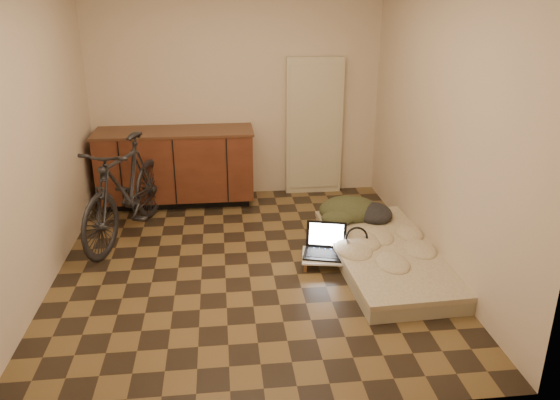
{
  "coord_description": "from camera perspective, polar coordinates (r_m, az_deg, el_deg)",
  "views": [
    {
      "loc": [
        -0.22,
        -4.62,
        2.42
      ],
      "look_at": [
        0.33,
        0.23,
        0.55
      ],
      "focal_mm": 35.0,
      "sensor_mm": 36.0,
      "label": 1
    }
  ],
  "objects": [
    {
      "name": "appliance_panel",
      "position": [
        6.85,
        3.57,
        7.65
      ],
      "size": [
        0.7,
        0.1,
        1.7
      ],
      "primitive_type": "cube",
      "color": "beige",
      "rests_on": "ground"
    },
    {
      "name": "cabinets",
      "position": [
        6.64,
        -10.77,
        3.47
      ],
      "size": [
        1.84,
        0.62,
        0.91
      ],
      "color": "black",
      "rests_on": "ground"
    },
    {
      "name": "laptop",
      "position": [
        5.21,
        4.73,
        -5.0
      ],
      "size": [
        0.46,
        0.44,
        0.26
      ],
      "rotation": [
        0.0,
        0.0,
        -0.27
      ],
      "color": "black",
      "rests_on": "lap_desk"
    },
    {
      "name": "room_shell",
      "position": [
        4.76,
        -3.68,
        7.28
      ],
      "size": [
        3.5,
        4.0,
        2.6
      ],
      "color": "brown",
      "rests_on": "ground"
    },
    {
      "name": "mouse",
      "position": [
        5.21,
        7.92,
        -5.56
      ],
      "size": [
        0.08,
        0.12,
        0.04
      ],
      "primitive_type": "ellipsoid",
      "rotation": [
        0.0,
        0.0,
        0.19
      ],
      "color": "silver",
      "rests_on": "lap_desk"
    },
    {
      "name": "bicycle",
      "position": [
        5.79,
        -15.87,
        1.57
      ],
      "size": [
        1.08,
        1.87,
        1.16
      ],
      "primitive_type": "imported",
      "rotation": [
        0.0,
        0.0,
        -0.33
      ],
      "color": "black",
      "rests_on": "ground"
    },
    {
      "name": "clothing_pile",
      "position": [
        5.88,
        7.92,
        -0.37
      ],
      "size": [
        0.71,
        0.6,
        0.27
      ],
      "primitive_type": null,
      "rotation": [
        0.0,
        0.0,
        0.04
      ],
      "color": "#373C23",
      "rests_on": "futon"
    },
    {
      "name": "futon",
      "position": [
        5.29,
        10.98,
        -5.68
      ],
      "size": [
        1.03,
        2.01,
        0.17
      ],
      "rotation": [
        0.0,
        0.0,
        0.04
      ],
      "color": "#A8A086",
      "rests_on": "ground"
    },
    {
      "name": "headphones",
      "position": [
        5.21,
        8.01,
        -3.9
      ],
      "size": [
        0.26,
        0.24,
        0.16
      ],
      "primitive_type": null,
      "rotation": [
        0.0,
        0.0,
        0.06
      ],
      "color": "black",
      "rests_on": "futon"
    },
    {
      "name": "lap_desk",
      "position": [
        5.2,
        5.58,
        -5.89
      ],
      "size": [
        0.64,
        0.47,
        0.1
      ],
      "rotation": [
        0.0,
        0.0,
        -0.17
      ],
      "color": "brown",
      "rests_on": "ground"
    }
  ]
}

